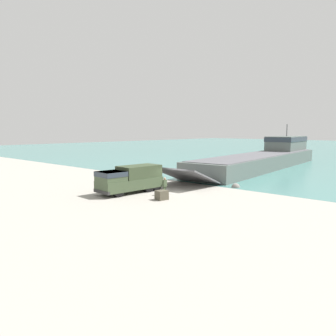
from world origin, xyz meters
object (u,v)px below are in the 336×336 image
(landing_craft, at_px, (267,156))
(cargo_crate, at_px, (162,195))
(mooring_bollard, at_px, (149,175))
(soldier_on_ramp, at_px, (165,185))
(military_truck, at_px, (130,179))

(landing_craft, bearing_deg, cargo_crate, -85.90)
(mooring_bollard, bearing_deg, landing_craft, 76.69)
(soldier_on_ramp, bearing_deg, cargo_crate, -54.28)
(cargo_crate, bearing_deg, soldier_on_ramp, 124.79)
(military_truck, relative_size, mooring_bollard, 8.99)
(soldier_on_ramp, distance_m, cargo_crate, 2.28)
(soldier_on_ramp, xyz_separation_m, mooring_bollard, (-9.36, 7.15, -0.60))
(military_truck, height_order, cargo_crate, military_truck)
(landing_craft, distance_m, military_truck, 32.56)
(landing_craft, distance_m, mooring_bollard, 24.63)
(mooring_bollard, distance_m, cargo_crate, 13.89)
(cargo_crate, bearing_deg, military_truck, 176.09)
(landing_craft, bearing_deg, military_truck, -94.23)
(mooring_bollard, bearing_deg, soldier_on_ramp, -37.36)
(landing_craft, xyz_separation_m, mooring_bollard, (-5.66, -23.93, -1.41))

